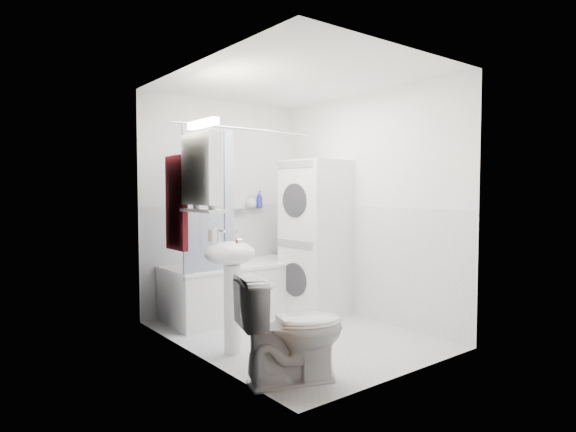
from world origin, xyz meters
TOP-DOWN VIEW (x-y plane):
  - floor at (0.00, 0.00)m, footprint 2.60×2.60m
  - room_walls at (0.00, 0.00)m, footprint 2.60×2.60m
  - wainscot at (0.00, 0.29)m, footprint 1.98×2.58m
  - door at (-0.95, -0.55)m, footprint 0.05×2.00m
  - bathtub at (-0.08, 0.92)m, footprint 1.52×0.72m
  - tub_spout at (0.12, 1.25)m, footprint 0.04×0.12m
  - curtain_rod at (-0.08, 0.62)m, footprint 1.70×0.02m
  - shower_curtain at (-0.56, 0.62)m, footprint 0.55×0.02m
  - sink at (-0.75, -0.11)m, footprint 0.44×0.37m
  - medicine_cabinet at (-0.90, 0.10)m, footprint 0.13×0.50m
  - shelf at (-0.89, 0.10)m, footprint 0.18×0.54m
  - shower_caddy at (0.17, 1.24)m, footprint 0.22×0.06m
  - towel at (-0.94, 0.52)m, footprint 0.07×0.36m
  - washer_dryer at (0.68, 0.45)m, footprint 0.65×0.64m
  - toilet at (-0.72, -0.88)m, footprint 0.87×0.66m
  - soap_pump at (-0.71, 0.25)m, footprint 0.08×0.17m
  - shelf_bottle at (-0.89, -0.05)m, footprint 0.07×0.18m
  - shelf_cup at (-0.89, 0.22)m, footprint 0.10×0.09m
  - shampoo_a at (0.35, 1.24)m, footprint 0.13×0.17m
  - shampoo_b at (0.47, 1.24)m, footprint 0.08×0.21m

SIDE VIEW (x-z plane):
  - floor at x=0.00m, z-range 0.00..0.00m
  - bathtub at x=-0.08m, z-range 0.03..0.61m
  - toilet at x=-0.72m, z-range 0.00..0.76m
  - wainscot at x=0.00m, z-range -0.69..1.89m
  - sink at x=-0.75m, z-range 0.18..1.22m
  - washer_dryer at x=0.68m, z-range 0.00..1.70m
  - tub_spout at x=0.12m, z-range 0.88..0.92m
  - soap_pump at x=-0.71m, z-range 0.91..0.99m
  - door at x=-0.95m, z-range 0.00..2.00m
  - shower_caddy at x=0.17m, z-range 1.14..1.16m
  - shelf at x=-0.89m, z-range 1.19..1.21m
  - shampoo_b at x=0.47m, z-range 1.16..1.24m
  - shampoo_a at x=0.35m, z-range 1.16..1.29m
  - shelf_bottle at x=-0.89m, z-range 1.21..1.28m
  - shower_curtain at x=-0.56m, z-range 0.52..1.98m
  - shelf_cup at x=-0.89m, z-range 1.21..1.31m
  - towel at x=-0.94m, z-range 0.84..1.71m
  - room_walls at x=0.00m, z-range 0.19..2.79m
  - medicine_cabinet at x=-0.90m, z-range 1.21..1.92m
  - curtain_rod at x=-0.08m, z-range 1.99..2.01m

